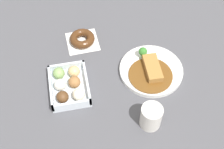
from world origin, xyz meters
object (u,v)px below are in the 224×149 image
curry_plate (151,70)px  donut_box (69,85)px  chocolate_ring_donut (82,39)px  coffee_mug (151,117)px

curry_plate → donut_box: (0.02, -0.31, 0.01)m
donut_box → chocolate_ring_donut: 0.24m
curry_plate → coffee_mug: (0.21, -0.06, 0.03)m
coffee_mug → donut_box: bearing=-127.4°
coffee_mug → chocolate_ring_donut: bearing=-157.6°
curry_plate → coffee_mug: bearing=-16.5°
donut_box → chocolate_ring_donut: size_ratio=1.38×
curry_plate → chocolate_ring_donut: curry_plate is taller
curry_plate → donut_box: 0.31m
curry_plate → donut_box: bearing=-87.1°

